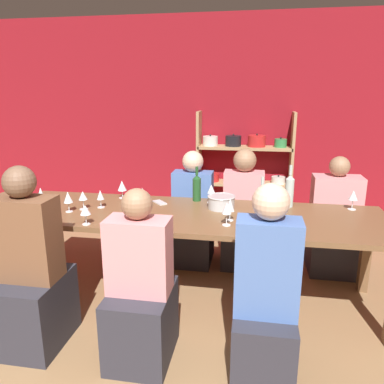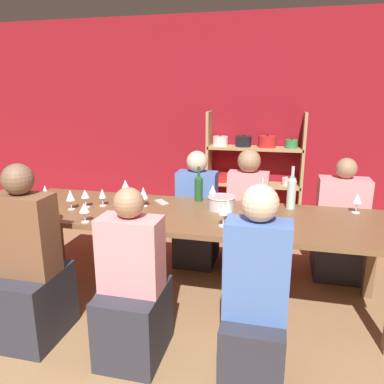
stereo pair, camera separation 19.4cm
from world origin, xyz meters
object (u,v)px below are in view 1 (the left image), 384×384
Objects in this scene: person_far_a at (193,222)px; wine_glass_empty_b at (353,196)px; mixing_bowl at (221,202)px; person_near_a at (141,299)px; wine_glass_white_a at (230,206)px; person_near_b at (265,308)px; wine_glass_red_c at (68,198)px; shelf_unit at (242,176)px; wine_bottle_amber at (262,199)px; person_near_c at (32,282)px; wine_glass_white_c at (100,196)px; dining_table at (190,222)px; cell_phone at (160,202)px; wine_bottle_dark at (289,190)px; wine_bottle_green at (197,187)px; wine_glass_red_d at (83,196)px; wine_glass_red_e at (211,190)px; person_far_b at (243,223)px; wine_glass_empty_c at (142,194)px; person_far_c at (333,230)px; wine_glass_empty_a at (227,209)px; wine_glass_white_b at (122,186)px; wine_glass_red_b at (41,194)px; wine_glass_red_a at (85,210)px.

wine_glass_empty_b is at bearing 163.85° from person_far_a.
mixing_bowl is 1.11m from person_near_a.
person_near_b is (0.27, -0.67, -0.42)m from wine_glass_white_a.
mixing_bowl is 1.38× the size of wine_glass_red_c.
shelf_unit is at bearing 95.03° from person_near_b.
person_near_c is at bearing -150.53° from wine_bottle_amber.
wine_glass_white_c is 0.12× the size of person_near_c.
mixing_bowl is at bearing 35.71° from dining_table.
cell_phone is at bearing 142.94° from dining_table.
person_far_a is (-0.90, 0.41, -0.48)m from wine_bottle_dark.
wine_glass_empty_b is (1.31, -0.04, -0.00)m from wine_bottle_green.
wine_glass_red_d is at bearing -170.45° from wine_glass_empty_b.
wine_glass_red_e is at bearing 44.82° from person_near_c.
cell_phone is 0.14× the size of person_far_a.
person_far_b is (0.72, 0.52, -0.33)m from cell_phone.
wine_glass_red_d is (-1.46, -0.15, -0.00)m from wine_bottle_amber.
wine_glass_red_e is (1.02, 0.37, 0.01)m from wine_glass_red_d.
wine_bottle_green is 0.27× the size of person_far_a.
wine_glass_white_a reaches higher than cell_phone.
wine_glass_empty_c is 0.14× the size of person_far_b.
person_near_b is at bearing -88.02° from wine_bottle_amber.
person_far_c is at bearing 44.38° from wine_bottle_dark.
wine_glass_empty_c is at bearing -173.68° from mixing_bowl.
wine_glass_empty_b is (1.00, 0.56, -0.01)m from wine_glass_empty_a.
person_far_a is (-0.23, 0.41, -0.46)m from wine_glass_red_e.
wine_glass_white_b is (-1.02, 0.46, -0.01)m from wine_glass_white_a.
wine_glass_white_a is 1.08m from wine_glass_empty_b.
wine_glass_red_d is at bearing 176.32° from wine_glass_white_a.
wine_glass_red_b is 1.48m from person_far_a.
wine_bottle_amber reaches higher than wine_glass_empty_a.
wine_glass_white_a is (0.33, -0.13, 0.19)m from dining_table.
wine_bottle_dark reaches higher than cell_phone.
person_near_c reaches higher than wine_glass_red_d.
wine_bottle_dark is 0.75m from person_far_b.
wine_glass_empty_a is 1.14× the size of wine_glass_white_c.
person_far_b is 0.94× the size of person_near_c.
wine_glass_white_c is 0.13× the size of person_near_a.
person_far_c reaches higher than wine_glass_red_d.
wine_glass_red_d is at bearing 171.14° from wine_glass_empty_a.
wine_glass_red_e reaches higher than wine_glass_red_d.
wine_glass_white_a is 0.15× the size of person_far_b.
person_near_b reaches higher than wine_glass_white_a.
wine_glass_empty_b is (0.51, 0.00, -0.02)m from wine_bottle_dark.
wine_glass_white_a is 0.95m from person_near_a.
person_far_a reaches higher than wine_glass_red_a.
shelf_unit is 2.78m from wine_glass_red_a.
shelf_unit is at bearing 96.35° from wine_bottle_amber.
wine_bottle_green reaches higher than wine_glass_white_a.
wine_bottle_amber is 1.46m from wine_glass_red_d.
wine_glass_red_a is 1.65m from person_far_b.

